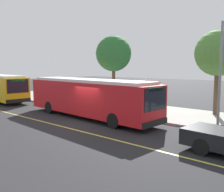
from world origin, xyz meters
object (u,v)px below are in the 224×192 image
(waiting_bench, at_px, (141,105))
(transit_bus_main, at_px, (89,97))
(pedestrian_commuter, at_px, (126,100))
(route_sign_post, at_px, (148,93))

(waiting_bench, bearing_deg, transit_bus_main, -109.50)
(transit_bus_main, height_order, waiting_bench, transit_bus_main)
(transit_bus_main, bearing_deg, waiting_bench, 70.50)
(pedestrian_commuter, bearing_deg, route_sign_post, -18.92)
(transit_bus_main, xyz_separation_m, route_sign_post, (3.65, 2.59, 0.34))
(waiting_bench, relative_size, route_sign_post, 0.57)
(transit_bus_main, bearing_deg, pedestrian_commuter, 75.78)
(waiting_bench, bearing_deg, pedestrian_commuter, -124.15)
(transit_bus_main, distance_m, pedestrian_commuter, 3.68)
(waiting_bench, height_order, pedestrian_commuter, pedestrian_commuter)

